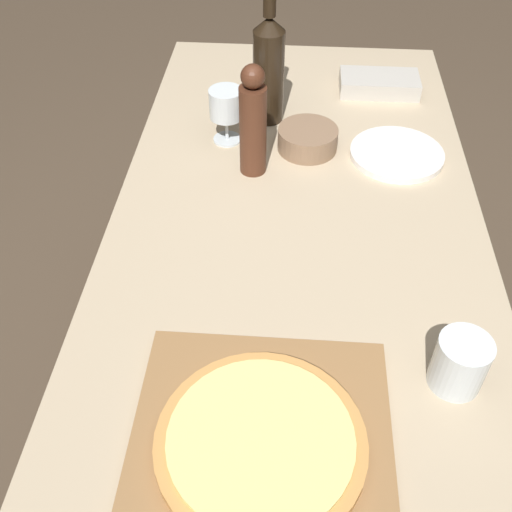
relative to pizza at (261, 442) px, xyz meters
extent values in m
plane|color=#4C3D2D|center=(0.04, 0.37, -0.81)|extent=(12.00, 12.00, 0.00)
cube|color=tan|center=(0.04, 0.37, -0.04)|extent=(0.74, 1.78, 0.03)
cylinder|color=brown|center=(-0.27, 1.21, -0.43)|extent=(0.06, 0.06, 0.75)
cylinder|color=brown|center=(0.35, 1.21, -0.43)|extent=(0.06, 0.06, 0.75)
cube|color=olive|center=(0.00, 0.00, -0.02)|extent=(0.36, 0.38, 0.02)
cylinder|color=#C68947|center=(0.00, 0.00, 0.00)|extent=(0.29, 0.29, 0.02)
cylinder|color=#EAD67A|center=(0.00, 0.00, 0.01)|extent=(0.26, 0.26, 0.01)
cylinder|color=black|center=(-0.04, 0.87, 0.08)|extent=(0.07, 0.07, 0.22)
cone|color=black|center=(-0.04, 0.87, 0.20)|extent=(0.07, 0.07, 0.03)
cylinder|color=#4C2819|center=(-0.06, 0.66, 0.07)|extent=(0.06, 0.06, 0.20)
sphere|color=#4C2819|center=(-0.06, 0.66, 0.19)|extent=(0.05, 0.05, 0.05)
cylinder|color=silver|center=(-0.13, 0.77, -0.03)|extent=(0.06, 0.06, 0.00)
cylinder|color=silver|center=(-0.13, 0.77, 0.00)|extent=(0.01, 0.01, 0.06)
cylinder|color=silver|center=(-0.13, 0.77, 0.06)|extent=(0.08, 0.08, 0.07)
cylinder|color=#84664C|center=(0.06, 0.75, 0.00)|extent=(0.13, 0.13, 0.05)
cylinder|color=silver|center=(0.29, 0.14, 0.02)|extent=(0.08, 0.08, 0.09)
cylinder|color=white|center=(0.26, 0.73, -0.02)|extent=(0.21, 0.21, 0.01)
cube|color=#BCB7AD|center=(0.24, 1.02, -0.01)|extent=(0.20, 0.11, 0.04)
camera|label=1|loc=(0.02, -0.40, 0.75)|focal=42.00mm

